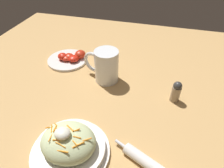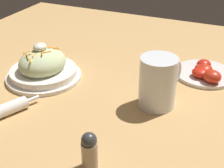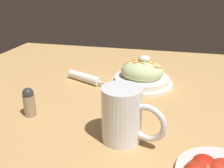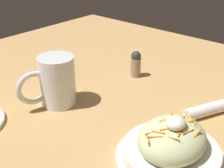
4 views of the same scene
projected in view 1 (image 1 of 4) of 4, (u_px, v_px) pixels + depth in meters
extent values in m
plane|color=tan|center=(105.00, 100.00, 0.71)|extent=(1.43, 1.43, 0.00)
cylinder|color=white|center=(71.00, 152.00, 0.55)|extent=(0.22, 0.22, 0.01)
cylinder|color=white|center=(70.00, 148.00, 0.54)|extent=(0.19, 0.19, 0.02)
ellipsoid|color=beige|center=(68.00, 142.00, 0.52)|extent=(0.15, 0.13, 0.07)
cylinder|color=orange|center=(73.00, 142.00, 0.48)|extent=(0.02, 0.02, 0.01)
cylinder|color=orange|center=(86.00, 140.00, 0.49)|extent=(0.03, 0.02, 0.01)
cylinder|color=orange|center=(50.00, 127.00, 0.53)|extent=(0.02, 0.01, 0.01)
cylinder|color=orange|center=(70.00, 128.00, 0.51)|extent=(0.03, 0.02, 0.01)
cylinder|color=orange|center=(51.00, 137.00, 0.49)|extent=(0.01, 0.03, 0.01)
cylinder|color=orange|center=(58.00, 132.00, 0.50)|extent=(0.02, 0.02, 0.01)
cylinder|color=orange|center=(56.00, 140.00, 0.48)|extent=(0.02, 0.01, 0.00)
cylinder|color=orange|center=(78.00, 145.00, 0.48)|extent=(0.02, 0.03, 0.00)
cylinder|color=orange|center=(63.00, 138.00, 0.48)|extent=(0.02, 0.02, 0.00)
cylinder|color=orange|center=(77.00, 137.00, 0.49)|extent=(0.02, 0.01, 0.01)
cylinder|color=orange|center=(55.00, 128.00, 0.51)|extent=(0.01, 0.03, 0.01)
cylinder|color=orange|center=(52.00, 128.00, 0.52)|extent=(0.02, 0.03, 0.01)
cylinder|color=orange|center=(60.00, 145.00, 0.47)|extent=(0.03, 0.01, 0.00)
cylinder|color=orange|center=(63.00, 151.00, 0.47)|extent=(0.03, 0.00, 0.01)
cylinder|color=orange|center=(56.00, 125.00, 0.53)|extent=(0.02, 0.01, 0.01)
cylinder|color=orange|center=(76.00, 131.00, 0.50)|extent=(0.02, 0.02, 0.01)
ellipsoid|color=white|center=(62.00, 133.00, 0.49)|extent=(0.04, 0.04, 0.02)
cylinder|color=white|center=(107.00, 66.00, 0.76)|extent=(0.09, 0.09, 0.13)
cylinder|color=orange|center=(107.00, 71.00, 0.78)|extent=(0.08, 0.08, 0.08)
cylinder|color=white|center=(106.00, 61.00, 0.75)|extent=(0.08, 0.08, 0.01)
torus|color=white|center=(93.00, 62.00, 0.79)|extent=(0.09, 0.04, 0.09)
cylinder|color=white|center=(148.00, 163.00, 0.51)|extent=(0.14, 0.09, 0.03)
cylinder|color=silver|center=(121.00, 144.00, 0.56)|extent=(0.04, 0.02, 0.01)
cylinder|color=silver|center=(67.00, 60.00, 0.91)|extent=(0.18, 0.18, 0.01)
ellipsoid|color=red|center=(74.00, 59.00, 0.88)|extent=(0.06, 0.06, 0.03)
ellipsoid|color=red|center=(66.00, 58.00, 0.89)|extent=(0.05, 0.06, 0.02)
ellipsoid|color=red|center=(69.00, 57.00, 0.90)|extent=(0.06, 0.06, 0.03)
ellipsoid|color=red|center=(80.00, 54.00, 0.90)|extent=(0.06, 0.06, 0.04)
ellipsoid|color=red|center=(63.00, 56.00, 0.89)|extent=(0.06, 0.06, 0.03)
cylinder|color=gray|center=(175.00, 94.00, 0.69)|extent=(0.03, 0.03, 0.06)
sphere|color=#333333|center=(178.00, 86.00, 0.67)|extent=(0.03, 0.03, 0.03)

